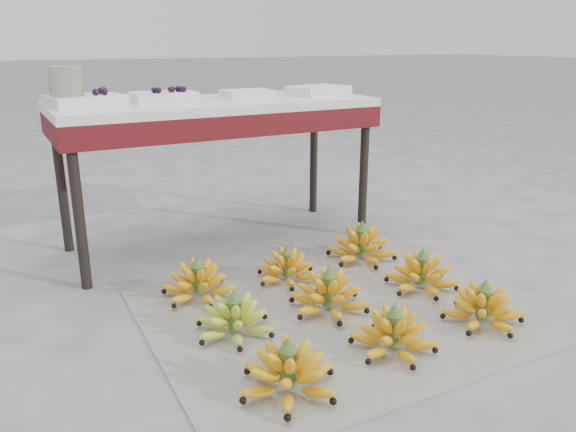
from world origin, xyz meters
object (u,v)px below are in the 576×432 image
tray_right (247,94)px  newspaper_mat (335,314)px  bunch_mid_right (422,275)px  tray_far_left (86,100)px  bunch_front_left (288,373)px  bunch_front_right (483,308)px  bunch_back_left (198,283)px  tray_left (164,97)px  tray_far_right (318,90)px  bunch_back_right (361,246)px  bunch_back_center (287,268)px  glass_jar (66,87)px  vendor_table (216,117)px  bunch_mid_center (329,295)px  bunch_front_center (393,335)px  bunch_mid_left (234,319)px

tray_right → newspaper_mat: bearing=-95.8°
bunch_mid_right → tray_far_left: size_ratio=0.90×
bunch_front_left → newspaper_mat: bearing=45.7°
bunch_front_right → bunch_back_left: (-0.76, 0.64, 0.00)m
bunch_front_left → bunch_front_right: 0.75m
bunch_mid_right → newspaper_mat: bearing=-175.1°
tray_left → tray_right: (0.39, 0.01, -0.00)m
bunch_front_right → tray_far_right: tray_far_right is taller
newspaper_mat → bunch_back_right: (0.37, 0.37, 0.06)m
bunch_front_right → bunch_back_center: bearing=112.0°
newspaper_mat → glass_jar: size_ratio=8.04×
newspaper_mat → vendor_table: size_ratio=0.90×
bunch_back_left → bunch_mid_center: bearing=-47.0°
tray_right → bunch_front_center: bearing=-93.4°
bunch_back_center → tray_right: size_ratio=1.27×
bunch_front_center → tray_far_right: tray_far_right is taller
bunch_back_left → vendor_table: (0.30, 0.53, 0.53)m
newspaper_mat → bunch_front_center: 0.30m
tray_far_right → bunch_front_right: bearing=-92.5°
bunch_mid_right → bunch_back_left: (-0.77, 0.33, -0.00)m
bunch_mid_right → tray_right: bearing=112.0°
newspaper_mat → tray_right: size_ratio=5.63×
bunch_mid_right → tray_far_right: size_ratio=0.93×
bunch_front_center → tray_right: bearing=75.9°
tray_far_left → bunch_back_center: bearing=-42.4°
tray_far_left → tray_far_right: 1.06m
bunch_mid_right → tray_right: tray_right is taller
newspaper_mat → tray_far_right: (0.44, 0.86, 0.68)m
bunch_mid_left → bunch_mid_right: (0.76, -0.01, 0.00)m
newspaper_mat → tray_left: 1.16m
glass_jar → tray_far_left: bearing=21.4°
bunch_front_center → vendor_table: size_ratio=0.22×
bunch_front_center → bunch_back_right: (0.35, 0.66, 0.01)m
bunch_mid_center → tray_far_right: size_ratio=0.98×
newspaper_mat → bunch_front_left: 0.49m
bunch_front_center → vendor_table: vendor_table is taller
bunch_mid_center → bunch_back_right: (0.38, 0.34, 0.00)m
bunch_mid_center → bunch_front_center: bearing=-88.8°
bunch_mid_center → tray_left: (-0.29, 0.86, 0.62)m
bunch_front_left → tray_left: (0.06, 1.22, 0.62)m
tray_far_left → tray_right: (0.71, 0.02, -0.01)m
newspaper_mat → bunch_front_center: bearing=-86.0°
bunch_front_center → tray_far_right: (0.42, 1.15, 0.63)m
vendor_table → tray_left: 0.24m
bunch_mid_left → bunch_back_left: (-0.01, 0.32, 0.00)m
bunch_back_left → bunch_back_center: bunch_back_left is taller
bunch_mid_left → bunch_back_center: size_ratio=0.98×
newspaper_mat → tray_right: 1.13m
bunch_front_center → bunch_back_right: 0.75m
bunch_mid_left → bunch_back_left: bunch_back_left is taller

